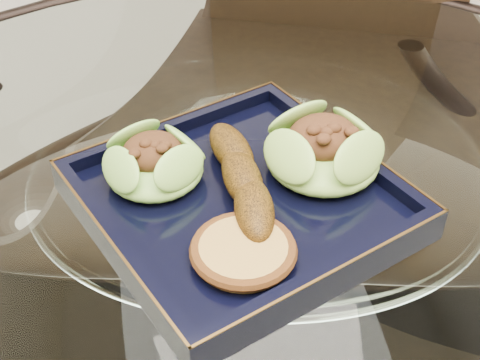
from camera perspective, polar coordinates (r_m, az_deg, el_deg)
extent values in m
cylinder|color=white|center=(0.67, 1.47, -2.14)|extent=(1.10, 1.10, 0.01)
torus|color=black|center=(0.67, 1.47, -2.14)|extent=(1.13, 1.13, 0.02)
cylinder|color=black|center=(1.19, 11.44, -5.38)|extent=(0.04, 0.04, 0.75)
cylinder|color=black|center=(1.13, -16.26, -9.26)|extent=(0.04, 0.04, 0.75)
cube|color=black|center=(1.10, 5.96, -2.11)|extent=(0.56, 0.56, 0.04)
cylinder|color=black|center=(1.42, -1.17, -3.93)|extent=(0.03, 0.03, 0.46)
cylinder|color=black|center=(1.40, 13.64, -5.85)|extent=(0.03, 0.03, 0.46)
cube|color=black|center=(0.64, 0.00, -2.08)|extent=(0.35, 0.35, 0.02)
ellipsoid|color=#569C2D|center=(0.65, -7.32, 1.31)|extent=(0.10, 0.10, 0.03)
ellipsoid|color=#5C8B28|center=(0.66, 7.12, 2.31)|extent=(0.12, 0.12, 0.04)
ellipsoid|color=#5E3809|center=(0.63, 0.18, 0.22)|extent=(0.04, 0.17, 0.03)
cylinder|color=#B1873B|center=(0.57, 0.29, -6.17)|extent=(0.10, 0.10, 0.02)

